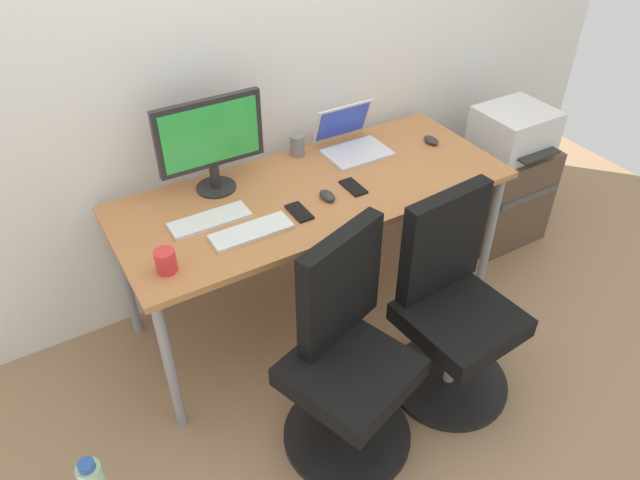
{
  "coord_description": "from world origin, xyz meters",
  "views": [
    {
      "loc": [
        -1.14,
        -1.97,
        2.22
      ],
      "look_at": [
        0.0,
        -0.05,
        0.49
      ],
      "focal_mm": 33.37,
      "sensor_mm": 36.0,
      "label": 1
    }
  ],
  "objects_px": {
    "office_chair_right": "(451,309)",
    "printer": "(514,130)",
    "coffee_mug": "(166,261)",
    "office_chair_left": "(346,358)",
    "side_cabinet": "(500,193)",
    "desktop_monitor": "(210,139)",
    "open_laptop": "(351,140)"
  },
  "relations": [
    {
      "from": "side_cabinet",
      "to": "printer",
      "type": "bearing_deg",
      "value": -90.0
    },
    {
      "from": "desktop_monitor",
      "to": "coffee_mug",
      "type": "height_order",
      "value": "desktop_monitor"
    },
    {
      "from": "office_chair_right",
      "to": "desktop_monitor",
      "type": "bearing_deg",
      "value": 126.23
    },
    {
      "from": "desktop_monitor",
      "to": "open_laptop",
      "type": "distance_m",
      "value": 0.75
    },
    {
      "from": "side_cabinet",
      "to": "open_laptop",
      "type": "xyz_separation_m",
      "value": [
        -0.94,
        0.2,
        0.51
      ]
    },
    {
      "from": "coffee_mug",
      "to": "open_laptop",
      "type": "bearing_deg",
      "value": 21.18
    },
    {
      "from": "desktop_monitor",
      "to": "printer",
      "type": "bearing_deg",
      "value": -7.31
    },
    {
      "from": "office_chair_left",
      "to": "desktop_monitor",
      "type": "xyz_separation_m",
      "value": [
        -0.13,
        0.91,
        0.58
      ]
    },
    {
      "from": "office_chair_right",
      "to": "office_chair_left",
      "type": "bearing_deg",
      "value": -179.67
    },
    {
      "from": "side_cabinet",
      "to": "office_chair_right",
      "type": "bearing_deg",
      "value": -144.91
    },
    {
      "from": "office_chair_right",
      "to": "desktop_monitor",
      "type": "relative_size",
      "value": 1.96
    },
    {
      "from": "printer",
      "to": "office_chair_left",
      "type": "bearing_deg",
      "value": -155.48
    },
    {
      "from": "office_chair_left",
      "to": "printer",
      "type": "relative_size",
      "value": 2.35
    },
    {
      "from": "office_chair_left",
      "to": "office_chair_right",
      "type": "distance_m",
      "value": 0.54
    },
    {
      "from": "office_chair_left",
      "to": "printer",
      "type": "xyz_separation_m",
      "value": [
        1.53,
        0.7,
        0.28
      ]
    },
    {
      "from": "printer",
      "to": "open_laptop",
      "type": "distance_m",
      "value": 0.96
    },
    {
      "from": "office_chair_right",
      "to": "printer",
      "type": "bearing_deg",
      "value": 35.05
    },
    {
      "from": "office_chair_left",
      "to": "office_chair_right",
      "type": "relative_size",
      "value": 1.0
    },
    {
      "from": "desktop_monitor",
      "to": "side_cabinet",
      "type": "bearing_deg",
      "value": -7.28
    },
    {
      "from": "side_cabinet",
      "to": "desktop_monitor",
      "type": "distance_m",
      "value": 1.81
    },
    {
      "from": "office_chair_right",
      "to": "side_cabinet",
      "type": "bearing_deg",
      "value": 35.09
    },
    {
      "from": "desktop_monitor",
      "to": "coffee_mug",
      "type": "xyz_separation_m",
      "value": [
        -0.38,
        -0.44,
        -0.2
      ]
    },
    {
      "from": "side_cabinet",
      "to": "desktop_monitor",
      "type": "relative_size",
      "value": 1.21
    },
    {
      "from": "office_chair_right",
      "to": "coffee_mug",
      "type": "xyz_separation_m",
      "value": [
        -1.05,
        0.47,
        0.37
      ]
    },
    {
      "from": "printer",
      "to": "coffee_mug",
      "type": "distance_m",
      "value": 2.05
    },
    {
      "from": "side_cabinet",
      "to": "open_laptop",
      "type": "bearing_deg",
      "value": 167.83
    },
    {
      "from": "open_laptop",
      "to": "office_chair_right",
      "type": "bearing_deg",
      "value": -93.5
    },
    {
      "from": "office_chair_right",
      "to": "open_laptop",
      "type": "height_order",
      "value": "open_laptop"
    },
    {
      "from": "printer",
      "to": "coffee_mug",
      "type": "relative_size",
      "value": 4.35
    },
    {
      "from": "office_chair_right",
      "to": "coffee_mug",
      "type": "height_order",
      "value": "office_chair_right"
    },
    {
      "from": "office_chair_left",
      "to": "side_cabinet",
      "type": "xyz_separation_m",
      "value": [
        1.53,
        0.7,
        -0.13
      ]
    },
    {
      "from": "desktop_monitor",
      "to": "coffee_mug",
      "type": "distance_m",
      "value": 0.61
    }
  ]
}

